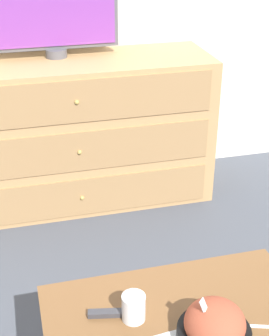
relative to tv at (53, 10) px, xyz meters
name	(u,v)px	position (x,y,z in m)	size (l,w,h in m)	color
ground_plane	(80,175)	(0.12, 0.18, -1.10)	(12.00, 12.00, 0.00)	#474C56
dresser	(73,134)	(0.05, -0.10, -0.68)	(1.57, 0.51, 0.85)	tan
tv	(53,10)	(0.00, 0.00, 0.00)	(0.69, 0.12, 0.48)	#515156
coffee_table	(180,333)	(0.18, -1.64, -0.73)	(0.87, 0.54, 0.43)	brown
takeout_bowl	(214,327)	(0.24, -1.75, -0.61)	(0.23, 0.23, 0.17)	black
drink_cup	(134,309)	(0.03, -1.60, -0.63)	(0.08, 0.08, 0.09)	white
remote_control	(112,313)	(-0.03, -1.57, -0.66)	(0.16, 0.06, 0.02)	#38383D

